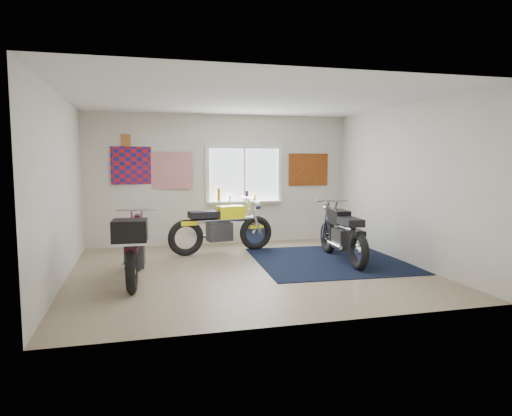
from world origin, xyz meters
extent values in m
plane|color=#9E896B|center=(0.00, 0.00, 0.00)|extent=(5.50, 5.50, 0.00)
plane|color=white|center=(0.00, 0.00, 2.70)|extent=(5.50, 5.50, 0.00)
plane|color=silver|center=(0.00, 2.50, 1.35)|extent=(5.50, 0.00, 5.50)
plane|color=silver|center=(0.00, -2.50, 1.35)|extent=(5.50, 0.00, 5.50)
plane|color=silver|center=(-2.75, 0.00, 1.35)|extent=(0.00, 5.00, 5.00)
plane|color=silver|center=(2.75, 0.00, 1.35)|extent=(0.00, 5.00, 5.00)
cube|color=black|center=(1.52, 0.33, 0.01)|extent=(2.63, 2.73, 0.01)
cube|color=white|center=(0.50, 2.48, 1.45)|extent=(1.50, 0.02, 1.10)
cube|color=white|center=(0.50, 2.47, 2.04)|extent=(1.66, 0.06, 0.08)
cube|color=white|center=(0.50, 2.47, 0.86)|extent=(1.66, 0.06, 0.08)
cube|color=white|center=(-0.29, 2.47, 1.45)|extent=(0.08, 0.06, 1.10)
cube|color=white|center=(1.29, 2.47, 1.45)|extent=(0.08, 0.06, 1.10)
cube|color=white|center=(0.50, 2.47, 1.45)|extent=(0.04, 0.06, 1.10)
cube|color=white|center=(0.50, 2.41, 0.88)|extent=(1.60, 0.16, 0.04)
cylinder|color=#996916|center=(-0.06, 2.40, 1.04)|extent=(0.07, 0.07, 0.28)
cylinder|color=silver|center=(0.17, 2.40, 0.96)|extent=(0.06, 0.06, 0.12)
cylinder|color=black|center=(0.54, 2.40, 1.01)|extent=(0.06, 0.06, 0.22)
cylinder|color=yellow|center=(0.72, 2.40, 0.97)|extent=(0.05, 0.05, 0.14)
plane|color=red|center=(-1.70, 2.48, 1.65)|extent=(1.00, 0.07, 1.00)
plane|color=red|center=(-1.05, 2.46, 1.55)|extent=(0.90, 0.09, 0.90)
cube|color=#9E622D|center=(-1.90, 2.48, 2.15)|extent=(0.18, 0.02, 0.24)
cube|color=#A54C14|center=(1.95, 2.48, 1.55)|extent=(0.90, 0.03, 0.70)
torus|color=black|center=(0.53, 1.62, 0.33)|extent=(0.69, 0.25, 0.68)
torus|color=black|center=(-0.86, 1.38, 0.33)|extent=(0.69, 0.25, 0.68)
cylinder|color=silver|center=(0.53, 1.62, 0.33)|extent=(0.13, 0.12, 0.11)
cylinder|color=silver|center=(-0.86, 1.38, 0.33)|extent=(0.13, 0.12, 0.11)
cylinder|color=silver|center=(-0.16, 1.50, 0.63)|extent=(1.27, 0.31, 0.09)
cube|color=#303033|center=(-0.21, 1.49, 0.40)|extent=(0.50, 0.36, 0.34)
cylinder|color=silver|center=(-0.24, 1.65, 0.30)|extent=(0.56, 0.17, 0.07)
cube|color=#FCFF0D|center=(0.02, 1.53, 0.77)|extent=(0.54, 0.35, 0.24)
cube|color=black|center=(-0.51, 1.44, 0.75)|extent=(0.60, 0.38, 0.12)
cube|color=#FCFF0D|center=(-0.81, 1.39, 0.61)|extent=(0.33, 0.21, 0.08)
cube|color=#FCFF0D|center=(0.53, 1.62, 0.45)|extent=(0.30, 0.19, 0.05)
cylinder|color=silver|center=(0.36, 1.59, 1.03)|extent=(0.14, 0.62, 0.04)
cylinder|color=silver|center=(0.55, 1.63, 0.87)|extent=(0.13, 0.18, 0.16)
torus|color=black|center=(1.78, 0.95, 0.31)|extent=(0.17, 0.63, 0.63)
torus|color=black|center=(1.70, -0.44, 0.31)|extent=(0.17, 0.63, 0.63)
cylinder|color=silver|center=(1.78, 0.95, 0.31)|extent=(0.11, 0.12, 0.11)
cylinder|color=silver|center=(1.70, -0.44, 0.31)|extent=(0.11, 0.12, 0.11)
cylinder|color=silver|center=(1.74, 0.25, 0.62)|extent=(0.16, 1.26, 0.09)
cube|color=#303033|center=(1.74, 0.20, 0.40)|extent=(0.30, 0.46, 0.34)
cylinder|color=silver|center=(1.58, 0.21, 0.30)|extent=(0.10, 0.55, 0.07)
cube|color=black|center=(1.75, 0.43, 0.76)|extent=(0.29, 0.51, 0.24)
cube|color=black|center=(1.72, -0.09, 0.74)|extent=(0.31, 0.56, 0.12)
cube|color=black|center=(1.70, -0.39, 0.60)|extent=(0.18, 0.31, 0.08)
cube|color=black|center=(1.78, 0.95, 0.43)|extent=(0.16, 0.29, 0.05)
cylinder|color=silver|center=(1.77, 0.77, 1.02)|extent=(0.62, 0.07, 0.04)
cylinder|color=silver|center=(1.78, 0.97, 0.86)|extent=(0.17, 0.11, 0.16)
torus|color=black|center=(-1.71, 0.49, 0.31)|extent=(0.17, 0.64, 0.63)
torus|color=black|center=(-1.79, -0.86, 0.31)|extent=(0.17, 0.64, 0.63)
cylinder|color=silver|center=(-1.71, 0.49, 0.31)|extent=(0.10, 0.11, 0.11)
cylinder|color=silver|center=(-1.79, -0.86, 0.31)|extent=(0.10, 0.11, 0.11)
cylinder|color=silver|center=(-1.75, -0.18, 0.60)|extent=(0.16, 1.22, 0.09)
cube|color=#303033|center=(-1.75, -0.23, 0.39)|extent=(0.30, 0.45, 0.33)
cylinder|color=silver|center=(-1.91, -0.22, 0.29)|extent=(0.10, 0.54, 0.07)
cube|color=#420A1B|center=(-1.74, -0.01, 0.74)|extent=(0.28, 0.50, 0.23)
cube|color=black|center=(-1.77, -0.52, 0.72)|extent=(0.30, 0.55, 0.12)
cube|color=#420A1B|center=(-1.79, -0.81, 0.58)|extent=(0.17, 0.30, 0.08)
cube|color=#420A1B|center=(-1.71, 0.49, 0.43)|extent=(0.15, 0.28, 0.05)
cylinder|color=silver|center=(-1.72, 0.32, 0.99)|extent=(0.60, 0.07, 0.03)
cylinder|color=silver|center=(-1.71, 0.51, 0.83)|extent=(0.16, 0.11, 0.15)
cube|color=black|center=(-1.80, -0.96, 0.85)|extent=(0.46, 0.43, 0.29)
camera|label=1|loc=(-1.68, -6.96, 1.76)|focal=32.00mm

